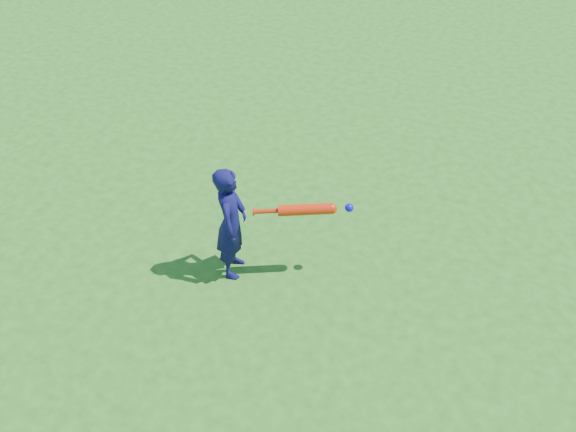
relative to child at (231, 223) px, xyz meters
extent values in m
plane|color=#216718|center=(0.25, -0.51, -0.56)|extent=(80.00, 80.00, 0.00)
imported|color=#100F46|center=(0.00, 0.00, 0.00)|extent=(0.37, 0.47, 1.12)
cylinder|color=red|center=(0.20, 0.04, 0.16)|extent=(0.05, 0.07, 0.07)
cylinder|color=red|center=(0.30, 0.10, 0.16)|extent=(0.21, 0.14, 0.04)
cylinder|color=red|center=(0.59, 0.25, 0.16)|extent=(0.46, 0.31, 0.10)
sphere|color=red|center=(0.80, 0.36, 0.16)|extent=(0.10, 0.10, 0.10)
sphere|color=#0E0DE1|center=(0.93, 0.43, 0.16)|extent=(0.08, 0.08, 0.08)
camera|label=1|loc=(2.22, -3.76, 3.58)|focal=40.00mm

